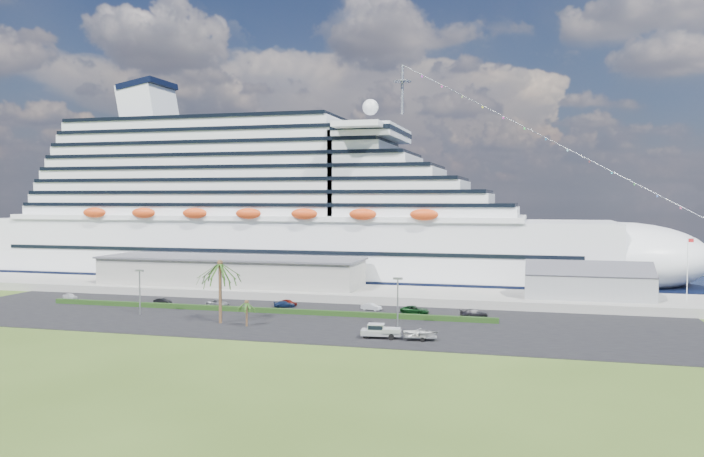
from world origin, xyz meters
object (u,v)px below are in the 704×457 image
(cruise_ship, at_px, (282,217))
(parked_car_3, at_px, (284,304))
(boat_trailer, at_px, (421,333))
(pickup_truck, at_px, (380,330))

(cruise_ship, distance_m, parked_car_3, 47.07)
(boat_trailer, bearing_deg, cruise_ship, 125.61)
(parked_car_3, height_order, pickup_truck, pickup_truck)
(parked_car_3, xyz_separation_m, pickup_truck, (24.54, -24.00, 0.57))
(parked_car_3, bearing_deg, pickup_truck, -154.03)
(parked_car_3, relative_size, boat_trailer, 0.67)
(parked_car_3, distance_m, boat_trailer, 39.15)
(pickup_truck, bearing_deg, parked_car_3, 135.63)
(cruise_ship, xyz_separation_m, boat_trailer, (46.88, -65.45, -15.42))
(pickup_truck, bearing_deg, boat_trailer, -1.89)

